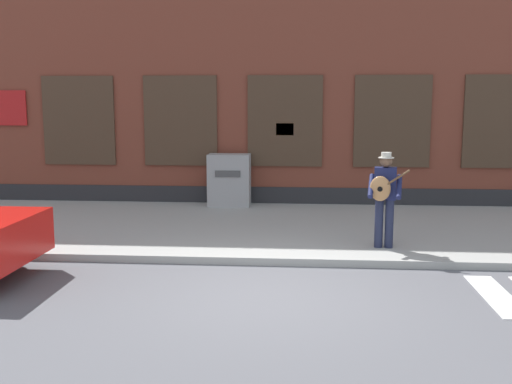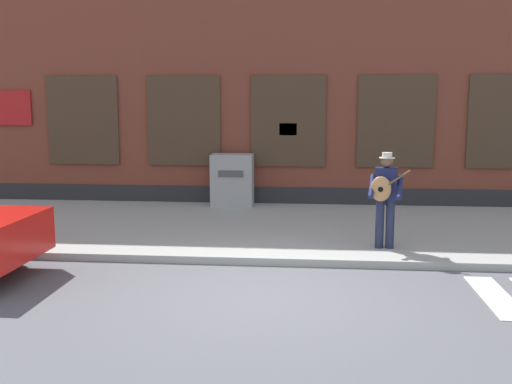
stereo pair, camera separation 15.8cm
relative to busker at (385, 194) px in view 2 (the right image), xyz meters
The scene contains 5 objects.
ground_plane 3.29m from the busker, 127.76° to the right, with size 160.00×160.00×0.00m, color #56565B.
sidewalk 2.84m from the busker, 136.03° to the left, with size 28.00×5.45×0.13m.
building_backdrop 7.54m from the busker, 106.17° to the left, with size 28.00×4.06×8.63m.
busker is the anchor object (origin of this frame).
utility_box 5.26m from the busker, 128.46° to the left, with size 1.04×0.61×1.29m.
Camera 2 is at (0.62, -8.09, 2.73)m, focal length 42.00 mm.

